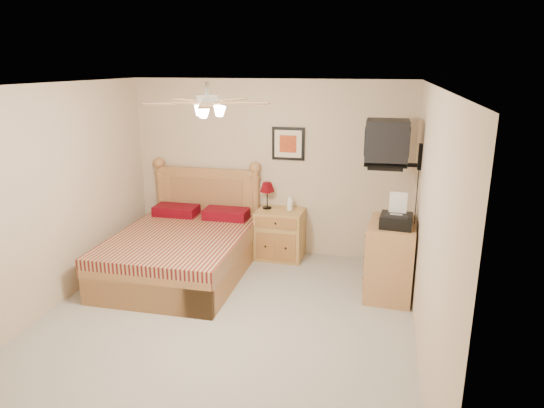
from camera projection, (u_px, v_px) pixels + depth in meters
The scene contains 17 objects.
floor at pixel (222, 326), 5.18m from camera, with size 4.50×4.50×0.00m, color #9D988E.
ceiling at pixel (214, 85), 4.48m from camera, with size 4.00×4.50×0.04m, color white.
wall_back at pixel (270, 169), 6.94m from camera, with size 4.00×0.04×2.50m, color beige.
wall_front at pixel (88, 331), 2.72m from camera, with size 4.00×0.04×2.50m, color beige.
wall_left at pixel (44, 202), 5.26m from camera, with size 0.04×4.50×2.50m, color beige.
wall_right at pixel (428, 229), 4.40m from camera, with size 0.04×4.50×2.50m, color beige.
bed at pixel (179, 226), 6.24m from camera, with size 1.60×2.10×1.36m, color #A46831, non-canonical shape.
nightstand at pixel (280, 234), 6.91m from camera, with size 0.66×0.49×0.71m, color #A27A47.
table_lamp at pixel (267, 195), 6.85m from camera, with size 0.21×0.21×0.38m, color #5E040C, non-canonical shape.
lotion_bottle at pixel (290, 203), 6.78m from camera, with size 0.09×0.09×0.23m, color white.
framed_picture at pixel (288, 144), 6.76m from camera, with size 0.46×0.04×0.46m, color black.
dresser at pixel (390, 259), 5.77m from camera, with size 0.54×0.77×0.91m, color #A16D42.
fax_machine at pixel (397, 211), 5.45m from camera, with size 0.35×0.38×0.38m, color black, non-canonical shape.
magazine_lower at pixel (394, 215), 5.88m from camera, with size 0.21×0.28×0.03m, color #C2B59C.
magazine_upper at pixel (393, 213), 5.87m from camera, with size 0.21×0.29×0.02m, color gray.
wall_tv at pixel (400, 144), 5.55m from camera, with size 0.56×0.46×0.58m, color black, non-canonical shape.
ceiling_fan at pixel (207, 102), 4.33m from camera, with size 1.14×1.14×0.28m, color silver, non-canonical shape.
Camera 1 is at (1.55, -4.37, 2.69)m, focal length 32.00 mm.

